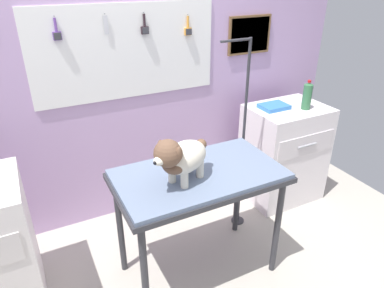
% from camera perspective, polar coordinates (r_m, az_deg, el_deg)
% --- Properties ---
extents(rear_wall_panel, '(4.00, 0.11, 2.30)m').
position_cam_1_polar(rear_wall_panel, '(2.93, -9.82, 9.31)').
color(rear_wall_panel, '#B795C3').
rests_on(rear_wall_panel, ground).
extents(grooming_table, '(1.10, 0.62, 0.84)m').
position_cam_1_polar(grooming_table, '(2.32, 1.14, -6.33)').
color(grooming_table, '#2D2D33').
rests_on(grooming_table, ground).
extents(grooming_arm, '(0.30, 0.11, 1.58)m').
position_cam_1_polar(grooming_arm, '(2.83, 8.03, -0.51)').
color(grooming_arm, '#2D2D33').
rests_on(grooming_arm, ground).
extents(dog, '(0.44, 0.32, 0.33)m').
position_cam_1_polar(dog, '(2.08, -1.83, -2.15)').
color(dog, beige).
rests_on(dog, grooming_table).
extents(cabinet_right, '(0.68, 0.54, 0.91)m').
position_cam_1_polar(cabinet_right, '(3.42, 14.50, -1.40)').
color(cabinet_right, silver).
rests_on(cabinet_right, ground).
extents(soda_bottle, '(0.08, 0.08, 0.26)m').
position_cam_1_polar(soda_bottle, '(3.20, 18.07, 7.39)').
color(soda_bottle, '#336C42').
rests_on(soda_bottle, cabinet_right).
extents(supply_tray, '(0.24, 0.18, 0.04)m').
position_cam_1_polar(supply_tray, '(3.17, 13.06, 5.91)').
color(supply_tray, '#3678C5').
rests_on(supply_tray, cabinet_right).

